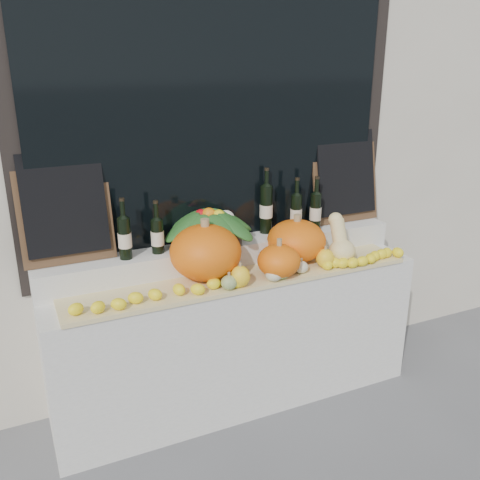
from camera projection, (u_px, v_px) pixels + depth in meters
name	position (u px, v px, depth m)	size (l,w,h in m)	color
storefront_facade	(188.00, 36.00, 3.40)	(7.00, 0.94, 4.50)	beige
display_sill	(235.00, 337.00, 3.39)	(2.30, 0.55, 0.88)	silver
rear_tier	(225.00, 253.00, 3.35)	(2.30, 0.25, 0.16)	silver
straw_bedding	(244.00, 279.00, 3.13)	(2.10, 0.32, 0.03)	tan
pumpkin_left	(206.00, 252.00, 3.07)	(0.41, 0.41, 0.32)	orange
pumpkin_right	(296.00, 241.00, 3.34)	(0.37, 0.37, 0.26)	orange
pumpkin_center	(279.00, 261.00, 3.11)	(0.25, 0.25, 0.19)	orange
butternut_squash	(341.00, 243.00, 3.33)	(0.17, 0.22, 0.30)	#EFD68D
decorative_gourds	(277.00, 270.00, 3.09)	(0.76, 0.16, 0.15)	#35661E
lemon_heap	(252.00, 279.00, 3.03)	(2.20, 0.16, 0.06)	yellow
produce_bowl	(209.00, 226.00, 3.23)	(0.60, 0.60, 0.24)	black
wine_bottle_far_left	(125.00, 237.00, 3.00)	(0.08, 0.08, 0.36)	black
wine_bottle_near_left	(157.00, 235.00, 3.10)	(0.08, 0.08, 0.32)	black
wine_bottle_tall	(266.00, 209.00, 3.43)	(0.08, 0.08, 0.42)	black
wine_bottle_near_right	(296.00, 213.00, 3.45)	(0.08, 0.08, 0.36)	black
wine_bottle_far_right	(316.00, 211.00, 3.49)	(0.08, 0.08, 0.36)	black
chalkboard_left	(65.00, 206.00, 2.91)	(0.50, 0.15, 0.61)	#4C331E
chalkboard_right	(345.00, 175.00, 3.63)	(0.50, 0.15, 0.61)	#4C331E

